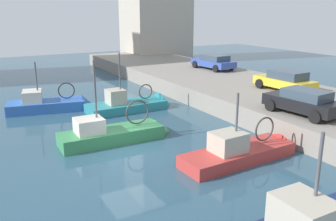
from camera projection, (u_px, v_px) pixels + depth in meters
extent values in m
plane|color=#2D5166|center=(130.00, 153.00, 16.92)|extent=(80.00, 80.00, 0.00)
cube|color=gray|center=(302.00, 108.00, 22.20)|extent=(9.00, 56.00, 1.20)
cube|color=teal|center=(126.00, 110.00, 23.93)|extent=(5.15, 2.12, 1.12)
cone|color=teal|center=(165.00, 105.00, 25.34)|extent=(0.92, 1.87, 1.86)
cube|color=#B2A893|center=(126.00, 103.00, 23.79)|extent=(4.94, 1.96, 0.08)
cube|color=#B7AD99|center=(116.00, 97.00, 23.30)|extent=(1.11, 1.17, 0.95)
cylinder|color=#4C4C51|center=(120.00, 79.00, 23.15)|extent=(0.10, 0.10, 3.33)
torus|color=#3F3833|center=(146.00, 91.00, 24.32)|extent=(1.02, 0.09, 1.02)
sphere|color=white|center=(98.00, 107.00, 24.09)|extent=(0.32, 0.32, 0.32)
cube|color=#BC3833|center=(238.00, 161.00, 16.04)|extent=(5.55, 1.89, 1.14)
cone|color=#BC3833|center=(286.00, 147.00, 17.61)|extent=(0.96, 1.53, 1.50)
cube|color=#9E7A51|center=(239.00, 150.00, 15.90)|extent=(5.33, 1.75, 0.08)
cube|color=#B7AD99|center=(228.00, 142.00, 15.45)|extent=(1.45, 1.24, 0.88)
cylinder|color=#4C4C51|center=(237.00, 123.00, 15.44)|extent=(0.10, 0.10, 2.59)
torus|color=#3F3833|center=(265.00, 129.00, 16.49)|extent=(1.16, 0.13, 1.16)
sphere|color=white|center=(196.00, 158.00, 15.90)|extent=(0.32, 0.32, 0.32)
cube|color=#B7AD99|center=(303.00, 217.00, 9.44)|extent=(1.26, 1.52, 1.04)
cylinder|color=#4C4C51|center=(317.00, 184.00, 9.38)|extent=(0.10, 0.10, 2.84)
cube|color=#388951|center=(112.00, 141.00, 18.33)|extent=(5.20, 1.75, 1.32)
cone|color=#388951|center=(163.00, 132.00, 19.69)|extent=(0.92, 1.52, 1.51)
cube|color=#B2A893|center=(111.00, 130.00, 18.17)|extent=(4.99, 1.61, 0.08)
cube|color=beige|center=(89.00, 126.00, 17.54)|extent=(1.33, 1.25, 0.76)
cylinder|color=#4C4C51|center=(96.00, 97.00, 17.35)|extent=(0.10, 0.10, 3.59)
torus|color=#3F3833|center=(137.00, 112.00, 18.63)|extent=(1.29, 0.10, 1.29)
sphere|color=white|center=(76.00, 137.00, 18.34)|extent=(0.32, 0.32, 0.32)
cube|color=#2D60B7|center=(47.00, 111.00, 23.88)|extent=(5.14, 2.89, 1.35)
cone|color=#2D60B7|center=(89.00, 107.00, 24.70)|extent=(1.24, 1.91, 1.77)
cube|color=#9E7A51|center=(46.00, 102.00, 23.72)|extent=(4.91, 2.70, 0.08)
cube|color=beige|center=(32.00, 96.00, 23.37)|extent=(1.43, 1.67, 0.76)
cylinder|color=#4C4C51|center=(37.00, 82.00, 23.23)|extent=(0.10, 0.10, 2.65)
torus|color=#3F3833|center=(66.00, 91.00, 23.94)|extent=(1.09, 0.30, 1.09)
sphere|color=white|center=(24.00, 105.00, 24.39)|extent=(0.32, 0.32, 0.32)
cube|color=gold|center=(284.00, 82.00, 24.11)|extent=(1.91, 4.17, 0.55)
cube|color=#384756|center=(288.00, 75.00, 23.80)|extent=(1.62, 2.36, 0.54)
cylinder|color=black|center=(260.00, 84.00, 24.86)|extent=(0.25, 0.65, 0.64)
cylinder|color=black|center=(277.00, 81.00, 25.74)|extent=(0.25, 0.65, 0.64)
cylinder|color=black|center=(293.00, 91.00, 22.60)|extent=(0.25, 0.65, 0.64)
cylinder|color=black|center=(310.00, 88.00, 23.48)|extent=(0.25, 0.65, 0.64)
cube|color=black|center=(302.00, 104.00, 18.67)|extent=(2.02, 4.07, 0.60)
cube|color=#384756|center=(306.00, 94.00, 18.37)|extent=(1.66, 2.33, 0.47)
cylinder|color=black|center=(271.00, 105.00, 19.33)|extent=(0.28, 0.66, 0.64)
cylinder|color=black|center=(290.00, 101.00, 20.25)|extent=(0.28, 0.66, 0.64)
cylinder|color=black|center=(315.00, 117.00, 17.23)|extent=(0.28, 0.66, 0.64)
cylinder|color=black|center=(335.00, 111.00, 18.14)|extent=(0.28, 0.66, 0.64)
cube|color=#334C9E|center=(213.00, 63.00, 32.70)|extent=(2.11, 4.42, 0.56)
cube|color=#384756|center=(215.00, 58.00, 32.39)|extent=(1.76, 2.51, 0.48)
cylinder|color=black|center=(195.00, 64.00, 33.45)|extent=(0.26, 0.65, 0.64)
cylinder|color=black|center=(210.00, 63.00, 34.42)|extent=(0.26, 0.65, 0.64)
cylinder|color=black|center=(216.00, 69.00, 31.11)|extent=(0.26, 0.65, 0.64)
cylinder|color=black|center=(231.00, 67.00, 32.07)|extent=(0.26, 0.65, 0.64)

